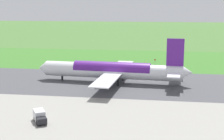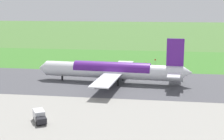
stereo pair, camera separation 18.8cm
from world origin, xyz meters
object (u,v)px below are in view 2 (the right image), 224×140
(airliner_main, at_px, (113,70))
(traffic_cone_orange, at_px, (146,62))
(service_truck_fuel, at_px, (39,116))
(no_stopping_sign, at_px, (155,61))

(airliner_main, xyz_separation_m, traffic_cone_orange, (-9.44, -40.79, -4.08))
(airliner_main, relative_size, service_truck_fuel, 8.83)
(airliner_main, relative_size, traffic_cone_orange, 98.45)
(service_truck_fuel, xyz_separation_m, traffic_cone_orange, (-20.61, -81.23, -1.13))
(no_stopping_sign, bearing_deg, traffic_cone_orange, -35.73)
(airliner_main, height_order, traffic_cone_orange, airliner_main)
(airliner_main, xyz_separation_m, no_stopping_sign, (-13.63, -37.78, -2.92))
(traffic_cone_orange, bearing_deg, no_stopping_sign, 144.27)
(service_truck_fuel, height_order, no_stopping_sign, service_truck_fuel)
(airliner_main, distance_m, no_stopping_sign, 40.27)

